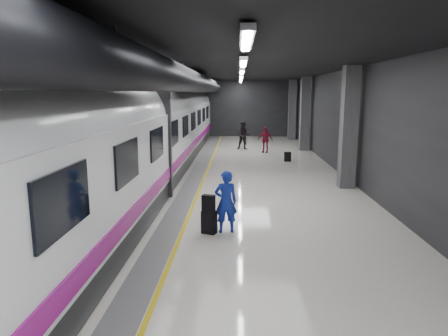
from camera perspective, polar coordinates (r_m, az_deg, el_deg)
ground at (r=13.39m, az=-0.03°, el=-4.58°), size 40.00×40.00×0.00m
platform_hall at (r=13.88m, az=-1.08°, el=10.74°), size 10.02×40.02×4.51m
train at (r=13.51m, az=-13.96°, el=4.19°), size 3.05×38.00×4.05m
traveler_main at (r=10.16m, az=0.27°, el=-4.83°), size 0.66×0.50×1.61m
suitcase_main at (r=10.23m, az=-2.13°, el=-7.74°), size 0.42×0.35×0.59m
shoulder_bag at (r=10.06m, az=-2.23°, el=-5.05°), size 0.35×0.25×0.42m
traveler_far_a at (r=25.19m, az=2.84°, el=4.68°), size 0.88×0.70×1.79m
traveler_far_b at (r=24.03m, az=5.90°, el=4.05°), size 0.97×0.64×1.54m
suitcase_far at (r=21.06m, az=9.07°, el=1.61°), size 0.35×0.23×0.50m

